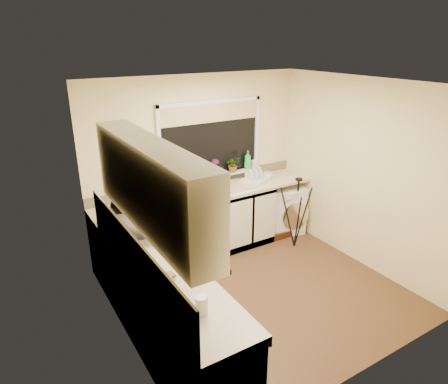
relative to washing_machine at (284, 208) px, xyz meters
The scene contains 34 objects.
floor 1.80m from the washing_machine, 138.85° to the right, with size 3.20×3.20×0.00m, color brown.
ceiling 2.72m from the washing_machine, 138.85° to the right, with size 3.20×3.20×0.00m, color white.
wall_back 1.61m from the washing_machine, 165.49° to the left, with size 3.20×3.20×0.00m, color beige.
wall_front 3.09m from the washing_machine, 116.49° to the right, with size 3.20×3.20×0.00m, color beige.
wall_left 3.26m from the washing_machine, 158.41° to the right, with size 3.00×3.00×0.00m, color beige.
wall_right 1.46m from the washing_machine, 76.60° to the right, with size 3.00×3.00×0.00m, color beige.
base_cabinet_back 1.65m from the washing_machine, behind, with size 2.55×0.60×0.86m, color silver.
base_cabinet_left 3.00m from the washing_machine, 150.96° to the right, with size 0.54×2.40×0.86m, color silver.
worktop_back 1.42m from the washing_machine, behind, with size 3.20×0.60×0.04m, color beige.
worktop_left 3.04m from the washing_machine, 150.96° to the right, with size 0.60×2.40×0.04m, color beige.
upper_cabinet 3.50m from the washing_machine, 149.83° to the right, with size 0.28×1.90×0.70m, color silver.
splashback_left 3.34m from the washing_machine, 153.42° to the right, with size 0.02×2.40×0.45m, color beige.
splashback_back 1.49m from the washing_machine, 165.98° to the left, with size 3.20×0.02×0.14m, color beige.
window_glass 1.66m from the washing_machine, 163.75° to the left, with size 1.50×0.02×1.00m, color black.
window_blind 1.94m from the washing_machine, 164.93° to the left, with size 1.50×0.02×0.25m, color tan.
windowsill 1.33m from the washing_machine, 166.36° to the left, with size 1.60×0.14×0.03m, color white.
sink 1.25m from the washing_machine, behind, with size 0.82×0.46×0.03m, color tan.
faucet 1.31m from the washing_machine, 168.79° to the left, with size 0.03×0.03×0.24m, color silver.
washing_machine is the anchor object (origin of this frame).
laptop 1.83m from the washing_machine, behind, with size 0.37×0.35×0.25m.
kettle 2.75m from the washing_machine, 160.02° to the right, with size 0.15×0.15×0.20m, color white.
dish_rack 0.79m from the washing_machine, behind, with size 0.42×0.31×0.06m, color beige.
tripod 0.56m from the washing_machine, 110.99° to the right, with size 0.51×0.51×1.06m, color black, non-canonical shape.
glass_jug 3.46m from the washing_machine, 140.55° to the right, with size 0.10×0.10×0.14m, color white.
steel_jar 3.22m from the washing_machine, 147.90° to the right, with size 0.08×0.08×0.10m, color silver.
microwave 2.75m from the washing_machine, 169.31° to the right, with size 0.56×0.38×0.31m, color silver.
plant_a 1.87m from the washing_machine, behind, with size 0.12×0.08×0.23m, color #999999.
plant_b 1.66m from the washing_machine, 169.44° to the left, with size 0.13×0.11×0.24m, color #999999.
plant_c 1.37m from the washing_machine, 166.41° to the left, with size 0.13×0.13×0.23m, color #999999.
plant_d 1.15m from the washing_machine, 163.54° to the left, with size 0.20×0.18×0.23m, color #999999.
soap_bottle_green 1.00m from the washing_machine, 153.36° to the left, with size 0.10×0.11×0.27m, color green.
soap_bottle_clear 0.90m from the washing_machine, 150.75° to the left, with size 0.08×0.08×0.17m, color #999999.
cup_back 0.66m from the washing_machine, 169.64° to the left, with size 0.14×0.14×0.11m, color silver.
cup_left 3.21m from the washing_machine, 147.53° to the right, with size 0.09×0.09×0.08m, color beige.
Camera 1 is at (-2.48, -3.26, 2.88)m, focal length 32.00 mm.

